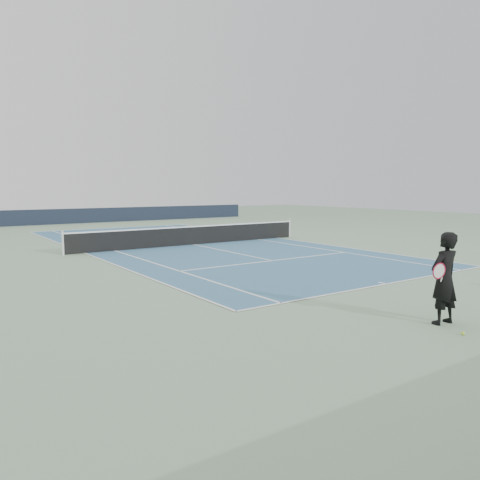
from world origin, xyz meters
TOP-DOWN VIEW (x-y plane):
  - ground at (0.00, 0.00)m, footprint 80.00×80.00m
  - court_surface at (0.00, 0.00)m, footprint 10.97×23.77m
  - tennis_net at (0.00, 0.00)m, footprint 12.90×0.10m
  - windscreen_far at (0.00, 17.88)m, footprint 30.00×0.25m
  - tennis_player at (-2.39, -15.18)m, footprint 0.84×0.57m
  - tennis_ball at (-2.77, -15.87)m, footprint 0.07×0.07m

SIDE VIEW (x-z plane):
  - ground at x=0.00m, z-range 0.00..0.00m
  - court_surface at x=0.00m, z-range 0.00..0.01m
  - tennis_ball at x=-2.77m, z-range 0.00..0.07m
  - tennis_net at x=0.00m, z-range -0.03..1.04m
  - windscreen_far at x=0.00m, z-range 0.00..1.20m
  - tennis_player at x=-2.39m, z-range 0.00..1.98m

